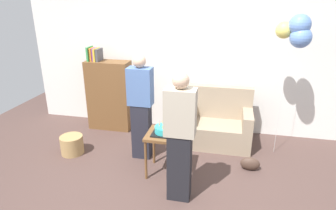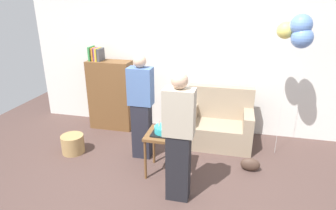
# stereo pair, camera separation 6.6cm
# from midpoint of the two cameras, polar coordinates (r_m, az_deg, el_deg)

# --- Properties ---
(ground_plane) EXTENTS (8.00, 8.00, 0.00)m
(ground_plane) POSITION_cam_midpoint_polar(r_m,az_deg,el_deg) (3.98, -2.00, -16.23)
(ground_plane) COLOR #4C3833
(wall_back) EXTENTS (6.00, 0.10, 2.70)m
(wall_back) POSITION_cam_midpoint_polar(r_m,az_deg,el_deg) (5.30, 3.37, 9.32)
(wall_back) COLOR silver
(wall_back) RESTS_ON ground_plane
(couch) EXTENTS (1.10, 0.70, 0.96)m
(couch) POSITION_cam_midpoint_polar(r_m,az_deg,el_deg) (5.00, 9.50, -3.83)
(couch) COLOR gray
(couch) RESTS_ON ground_plane
(bookshelf) EXTENTS (0.80, 0.36, 1.55)m
(bookshelf) POSITION_cam_midpoint_polar(r_m,az_deg,el_deg) (5.53, -11.87, 2.06)
(bookshelf) COLOR brown
(bookshelf) RESTS_ON ground_plane
(side_table) EXTENTS (0.48, 0.48, 0.62)m
(side_table) POSITION_cam_midpoint_polar(r_m,az_deg,el_deg) (4.03, -1.24, -6.87)
(side_table) COLOR brown
(side_table) RESTS_ON ground_plane
(birthday_cake) EXTENTS (0.32, 0.32, 0.17)m
(birthday_cake) POSITION_cam_midpoint_polar(r_m,az_deg,el_deg) (3.97, -1.26, -4.98)
(birthday_cake) COLOR black
(birthday_cake) RESTS_ON side_table
(person_blowing_candles) EXTENTS (0.36, 0.22, 1.63)m
(person_blowing_candles) POSITION_cam_midpoint_polar(r_m,az_deg,el_deg) (4.34, -5.82, -0.46)
(person_blowing_candles) COLOR #23232D
(person_blowing_candles) RESTS_ON ground_plane
(person_holding_cake) EXTENTS (0.36, 0.22, 1.63)m
(person_holding_cake) POSITION_cam_midpoint_polar(r_m,az_deg,el_deg) (3.41, 1.81, -6.58)
(person_holding_cake) COLOR black
(person_holding_cake) RESTS_ON ground_plane
(wicker_basket) EXTENTS (0.36, 0.36, 0.30)m
(wicker_basket) POSITION_cam_midpoint_polar(r_m,az_deg,el_deg) (4.95, -18.85, -7.46)
(wicker_basket) COLOR #A88451
(wicker_basket) RESTS_ON ground_plane
(handbag) EXTENTS (0.28, 0.14, 0.20)m
(handbag) POSITION_cam_midpoint_polar(r_m,az_deg,el_deg) (4.45, 15.53, -11.13)
(handbag) COLOR #473328
(handbag) RESTS_ON ground_plane
(balloon_bunch) EXTENTS (0.48, 0.38, 2.17)m
(balloon_bunch) POSITION_cam_midpoint_polar(r_m,az_deg,el_deg) (4.52, 23.77, 13.27)
(balloon_bunch) COLOR silver
(balloon_bunch) RESTS_ON ground_plane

